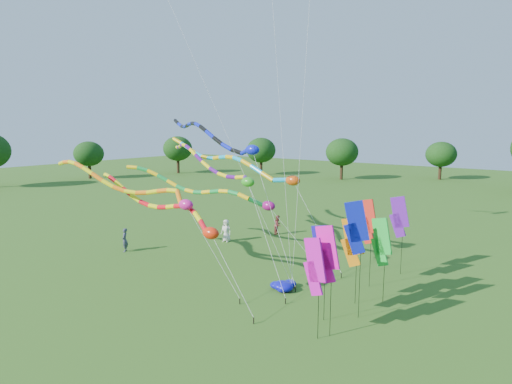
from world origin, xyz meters
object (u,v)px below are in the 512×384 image
Objects in this scene: tube_kite_red at (169,209)px; person_c at (278,225)px; person_a at (226,231)px; person_b at (125,240)px; blue_nylon_heap at (285,284)px; tube_kite_orange at (134,187)px.

person_c is at bearing 105.62° from tube_kite_red.
tube_kite_red is at bearing -79.93° from person_a.
person_b is 1.06× the size of person_c.
person_c reaches higher than blue_nylon_heap.
person_b is at bearing -176.22° from blue_nylon_heap.
tube_kite_orange is at bearing -157.11° from blue_nylon_heap.
tube_kite_red is 12.90m from person_c.
blue_nylon_heap is 10.13m from person_a.
tube_kite_orange is 8.28× the size of person_a.
person_a reaches higher than person_b.
blue_nylon_heap is at bearing 50.85° from person_b.
tube_kite_orange reaches higher than tube_kite_red.
person_c is (-6.65, 9.41, 0.55)m from blue_nylon_heap.
tube_kite_orange is 10.02m from blue_nylon_heap.
tube_kite_red is at bearing 29.95° from person_b.
tube_kite_red is 7.79× the size of person_a.
person_b is at bearing 141.21° from person_c.
tube_kite_orange reaches higher than person_c.
person_b is at bearing -133.05° from person_a.
tube_kite_orange reaches higher than person_a.
person_b is (-3.97, -6.14, -0.02)m from person_a.
person_a reaches higher than blue_nylon_heap.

